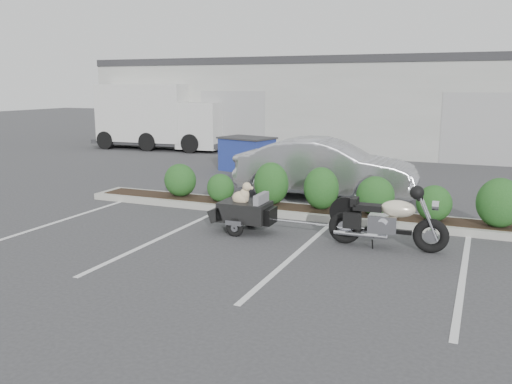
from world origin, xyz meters
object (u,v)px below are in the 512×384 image
at_px(dumpster, 247,154).
at_px(motorcycle, 387,222).
at_px(pet_trailer, 244,211).
at_px(delivery_truck, 161,118).
at_px(sedan, 326,168).

bearing_deg(dumpster, motorcycle, -35.33).
relative_size(pet_trailer, delivery_truck, 0.26).
distance_m(motorcycle, dumpster, 9.23).
height_order(motorcycle, dumpster, motorcycle).
xyz_separation_m(motorcycle, delivery_truck, (-12.04, 11.45, 0.90)).
bearing_deg(motorcycle, sedan, 119.03).
bearing_deg(delivery_truck, dumpster, -38.66).
xyz_separation_m(motorcycle, pet_trailer, (-2.78, 0.02, -0.06)).
distance_m(motorcycle, sedan, 4.49).
bearing_deg(dumpster, sedan, -26.31).
bearing_deg(motorcycle, dumpster, 128.85).
height_order(sedan, delivery_truck, delivery_truck).
bearing_deg(sedan, motorcycle, -152.64).
height_order(dumpster, delivery_truck, delivery_truck).
distance_m(pet_trailer, sedan, 3.92).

